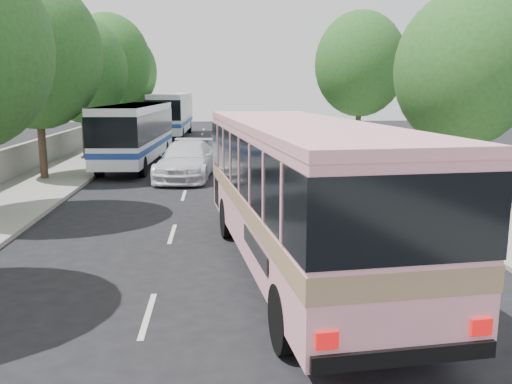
{
  "coord_description": "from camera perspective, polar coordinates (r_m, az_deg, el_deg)",
  "views": [
    {
      "loc": [
        -0.51,
        -12.04,
        4.37
      ],
      "look_at": [
        0.53,
        2.26,
        1.6
      ],
      "focal_mm": 38.0,
      "sensor_mm": 36.0,
      "label": 1
    }
  ],
  "objects": [
    {
      "name": "ground",
      "position": [
        12.81,
        -1.64,
        -9.0
      ],
      "size": [
        120.0,
        120.0,
        0.0
      ],
      "primitive_type": "plane",
      "color": "black",
      "rests_on": "ground"
    },
    {
      "name": "sidewalk_left",
      "position": [
        33.3,
        -18.02,
        2.98
      ],
      "size": [
        4.0,
        90.0,
        0.15
      ],
      "primitive_type": "cube",
      "color": "#9E998E",
      "rests_on": "ground"
    },
    {
      "name": "sidewalk_right",
      "position": [
        33.56,
        11.49,
        3.33
      ],
      "size": [
        4.0,
        90.0,
        0.12
      ],
      "primitive_type": "cube",
      "color": "#9E998E",
      "rests_on": "ground"
    },
    {
      "name": "low_wall",
      "position": [
        33.68,
        -21.08,
        4.29
      ],
      "size": [
        0.3,
        90.0,
        1.5
      ],
      "primitive_type": "cube",
      "color": "#9E998E",
      "rests_on": "sidewalk_left"
    },
    {
      "name": "tree_left_c",
      "position": [
        27.27,
        -22.12,
        13.85
      ],
      "size": [
        6.0,
        6.0,
        9.35
      ],
      "color": "#38281E",
      "rests_on": "ground"
    },
    {
      "name": "tree_left_d",
      "position": [
        34.93,
        -17.84,
        12.5
      ],
      "size": [
        5.52,
        5.52,
        8.6
      ],
      "color": "#38281E",
      "rests_on": "ground"
    },
    {
      "name": "tree_left_e",
      "position": [
        42.77,
        -15.22,
        13.32
      ],
      "size": [
        6.3,
        6.3,
        9.82
      ],
      "color": "#38281E",
      "rests_on": "ground"
    },
    {
      "name": "tree_left_f",
      "position": [
        50.66,
        -13.69,
        12.48
      ],
      "size": [
        5.88,
        5.88,
        9.16
      ],
      "color": "#38281E",
      "rests_on": "ground"
    },
    {
      "name": "tree_right_near",
      "position": [
        22.05,
        21.29,
        12.38
      ],
      "size": [
        5.1,
        5.1,
        7.95
      ],
      "color": "#38281E",
      "rests_on": "ground"
    },
    {
      "name": "tree_right_far",
      "position": [
        37.28,
        11.07,
        13.43
      ],
      "size": [
        6.0,
        6.0,
        9.35
      ],
      "color": "#38281E",
      "rests_on": "ground"
    },
    {
      "name": "pink_bus",
      "position": [
        12.66,
        4.6,
        1.24
      ],
      "size": [
        4.11,
        11.55,
        3.61
      ],
      "rotation": [
        0.0,
        0.0,
        0.11
      ],
      "color": "pink",
      "rests_on": "ground"
    },
    {
      "name": "pink_taxi",
      "position": [
        20.86,
        0.07,
        0.78
      ],
      "size": [
        2.11,
        4.22,
        1.38
      ],
      "primitive_type": "imported",
      "rotation": [
        0.0,
        0.0,
        0.12
      ],
      "color": "#F91587",
      "rests_on": "ground"
    },
    {
      "name": "white_pickup",
      "position": [
        26.61,
        -7.33,
        3.33
      ],
      "size": [
        3.15,
        6.36,
        1.78
      ],
      "primitive_type": "imported",
      "rotation": [
        0.0,
        0.0,
        -0.11
      ],
      "color": "silver",
      "rests_on": "ground"
    },
    {
      "name": "tour_coach_front",
      "position": [
        31.33,
        -12.54,
        6.46
      ],
      "size": [
        3.11,
        11.6,
        3.43
      ],
      "rotation": [
        0.0,
        0.0,
        -0.05
      ],
      "color": "white",
      "rests_on": "ground"
    },
    {
      "name": "tour_coach_rear",
      "position": [
        49.66,
        -8.85,
        8.43
      ],
      "size": [
        3.12,
        12.93,
        3.85
      ],
      "rotation": [
        0.0,
        0.0,
        -0.03
      ],
      "color": "silver",
      "rests_on": "ground"
    },
    {
      "name": "taxi_roof_sign",
      "position": [
        20.74,
        0.07,
        2.9
      ],
      "size": [
        0.57,
        0.25,
        0.18
      ],
      "primitive_type": "cube",
      "rotation": [
        0.0,
        0.0,
        0.12
      ],
      "color": "silver",
      "rests_on": "pink_taxi"
    }
  ]
}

